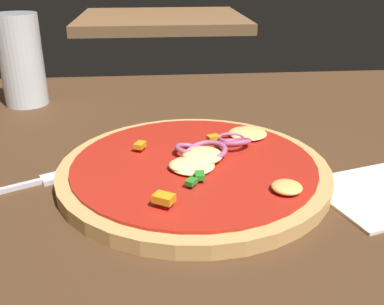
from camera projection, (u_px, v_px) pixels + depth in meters
dining_table at (244, 206)px, 0.46m from camera, size 1.43×0.96×0.04m
pizza at (195, 169)px, 0.47m from camera, size 0.29×0.29×0.03m
fork at (17, 187)px, 0.45m from camera, size 0.17×0.09×0.01m
beer_glass at (22, 64)px, 0.68m from camera, size 0.07×0.07×0.14m
background_table at (161, 20)px, 1.78m from camera, size 0.66×0.59×0.04m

